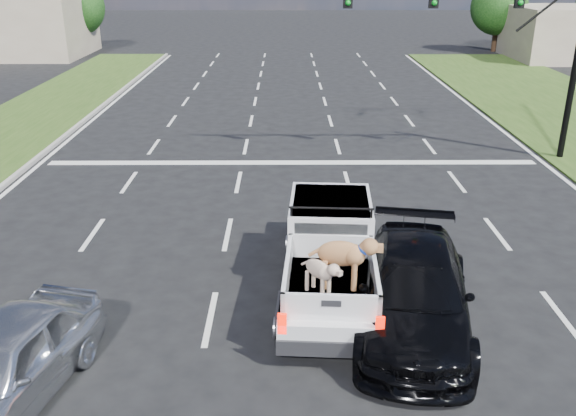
# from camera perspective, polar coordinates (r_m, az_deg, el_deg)

# --- Properties ---
(ground) EXTENTS (160.00, 160.00, 0.00)m
(ground) POSITION_cam_1_polar(r_m,az_deg,el_deg) (12.28, 0.98, -10.26)
(ground) COLOR black
(ground) RESTS_ON ground
(road_markings) EXTENTS (17.75, 60.00, 0.01)m
(road_markings) POSITION_cam_1_polar(r_m,az_deg,el_deg) (18.16, 0.54, 0.94)
(road_markings) COLOR silver
(road_markings) RESTS_ON ground
(traffic_signal) EXTENTS (9.11, 0.31, 7.00)m
(traffic_signal) POSITION_cam_1_polar(r_m,az_deg,el_deg) (22.23, 20.12, 16.11)
(traffic_signal) COLOR black
(traffic_signal) RESTS_ON ground
(building_left) EXTENTS (10.00, 8.00, 4.40)m
(building_left) POSITION_cam_1_polar(r_m,az_deg,el_deg) (50.57, -24.20, 15.37)
(building_left) COLOR tan
(building_left) RESTS_ON ground
(tree_far_c) EXTENTS (4.20, 4.20, 5.40)m
(tree_far_c) POSITION_cam_1_polar(r_m,az_deg,el_deg) (50.96, -19.20, 17.33)
(tree_far_c) COLOR #332114
(tree_far_c) RESTS_ON ground
(tree_far_d) EXTENTS (4.20, 4.20, 5.40)m
(tree_far_d) POSITION_cam_1_polar(r_m,az_deg,el_deg) (51.12, 19.14, 17.35)
(tree_far_d) COLOR #332114
(tree_far_d) RESTS_ON ground
(pickup_truck) EXTENTS (2.22, 5.26, 1.93)m
(pickup_truck) POSITION_cam_1_polar(r_m,az_deg,el_deg) (12.78, 3.98, -4.26)
(pickup_truck) COLOR black
(pickup_truck) RESTS_ON ground
(silver_sedan) EXTENTS (2.51, 4.38, 1.40)m
(silver_sedan) POSITION_cam_1_polar(r_m,az_deg,el_deg) (10.82, -25.11, -13.19)
(silver_sedan) COLOR silver
(silver_sedan) RESTS_ON ground
(black_coupe) EXTENTS (2.95, 5.39, 1.48)m
(black_coupe) POSITION_cam_1_polar(r_m,az_deg,el_deg) (11.94, 11.73, -7.63)
(black_coupe) COLOR black
(black_coupe) RESTS_ON ground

